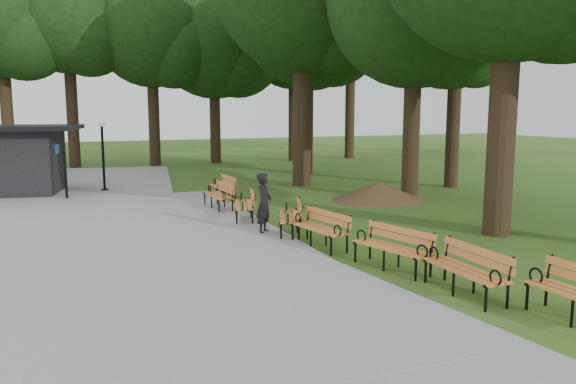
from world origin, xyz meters
name	(u,v)px	position (x,y,z in m)	size (l,w,h in m)	color
ground	(336,258)	(0.00, 0.00, 0.00)	(100.00, 100.00, 0.00)	#2D5317
path	(129,244)	(-4.00, 3.00, 0.03)	(12.00, 38.00, 0.06)	gray
person	(264,203)	(-0.54, 2.97, 0.80)	(0.58, 0.38, 1.60)	black
kiosk	(13,160)	(-6.88, 13.20, 1.32)	(4.20, 3.66, 2.63)	black
lamp_post	(102,139)	(-3.66, 12.60, 2.10)	(0.32, 0.32, 2.89)	black
dirt_mound	(379,191)	(5.14, 6.35, 0.35)	(2.93, 2.93, 0.69)	#47301C
bench_1	(464,270)	(0.91, -3.01, 0.44)	(1.90, 0.64, 0.88)	#CC712F
bench_2	(392,248)	(0.64, -1.17, 0.44)	(1.90, 0.64, 0.88)	#CC712F
bench_3	(319,229)	(0.11, 1.09, 0.44)	(1.90, 0.64, 0.88)	#CC712F
bench_4	(289,217)	(0.06, 2.72, 0.44)	(1.90, 0.64, 0.88)	#CC712F
bench_5	(244,205)	(-0.43, 4.96, 0.44)	(1.90, 0.64, 0.88)	#CC712F
bench_6	(218,196)	(-0.63, 6.98, 0.44)	(1.90, 0.64, 0.88)	#CC712F
bench_7	(222,187)	(0.06, 8.79, 0.44)	(1.90, 0.64, 0.88)	#CC712F
lawn_tree_4	(306,21)	(6.43, 15.23, 7.57)	(6.50, 6.50, 10.88)	black
lawn_tree_5	(458,0)	(9.84, 8.15, 7.59)	(5.02, 5.02, 10.17)	black
tree_backdrop	(267,31)	(7.30, 22.74, 8.03)	(36.89, 8.81, 16.06)	black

